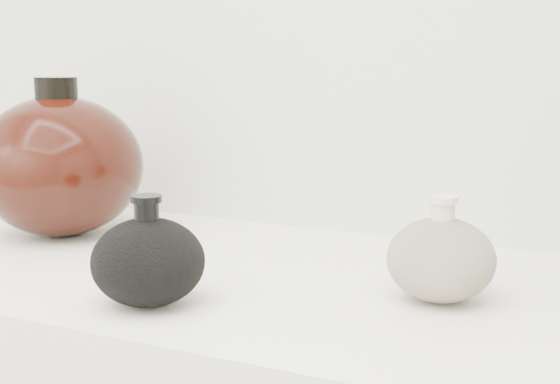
% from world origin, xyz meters
% --- Properties ---
extents(black_gourd_vase, '(0.15, 0.15, 0.12)m').
position_xyz_m(black_gourd_vase, '(-0.05, 0.79, 0.95)').
color(black_gourd_vase, black).
rests_on(black_gourd_vase, display_counter).
extents(cream_gourd_vase, '(0.13, 0.13, 0.11)m').
position_xyz_m(cream_gourd_vase, '(0.22, 0.94, 0.95)').
color(cream_gourd_vase, beige).
rests_on(cream_gourd_vase, display_counter).
extents(left_round_pot, '(0.27, 0.27, 0.23)m').
position_xyz_m(left_round_pot, '(-0.35, 1.00, 1.00)').
color(left_round_pot, black).
rests_on(left_round_pot, display_counter).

